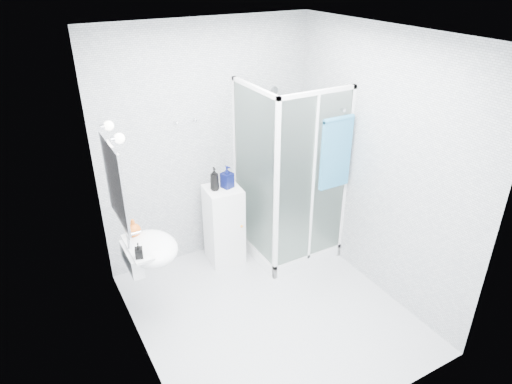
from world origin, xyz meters
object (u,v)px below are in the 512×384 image
storage_cabinet (224,225)px  shampoo_bottle_b (227,177)px  hand_towel (336,151)px  shower_enclosure (286,220)px  soap_dispenser_black (139,251)px  shampoo_bottle_a (214,179)px  soap_dispenser_orange (133,228)px  wall_basin (148,249)px

storage_cabinet → shampoo_bottle_b: 0.58m
storage_cabinet → hand_towel: size_ratio=1.19×
shower_enclosure → hand_towel: (0.31, -0.40, 0.92)m
hand_towel → shampoo_bottle_b: (-0.91, 0.65, -0.34)m
storage_cabinet → soap_dispenser_black: (-1.13, -0.74, 0.48)m
shampoo_bottle_a → soap_dispenser_orange: size_ratio=1.53×
wall_basin → shampoo_bottle_a: shampoo_bottle_a is taller
hand_towel → shampoo_bottle_b: 1.17m
storage_cabinet → soap_dispenser_orange: 1.24m
soap_dispenser_black → storage_cabinet: bearing=33.3°
storage_cabinet → shampoo_bottle_b: shampoo_bottle_b is taller
soap_dispenser_orange → soap_dispenser_black: bearing=-99.5°
hand_towel → soap_dispenser_orange: (-2.03, 0.26, -0.42)m
hand_towel → shampoo_bottle_a: (-1.05, 0.66, -0.34)m
shampoo_bottle_a → soap_dispenser_black: shampoo_bottle_a is taller
wall_basin → shampoo_bottle_b: bearing=28.1°
soap_dispenser_black → soap_dispenser_orange: bearing=80.5°
storage_cabinet → wall_basin: bearing=-145.8°
soap_dispenser_orange → soap_dispenser_black: size_ratio=1.19×
wall_basin → shampoo_bottle_b: size_ratio=2.26×
shower_enclosure → soap_dispenser_orange: shower_enclosure is taller
shower_enclosure → shampoo_bottle_b: (-0.60, 0.25, 0.58)m
shower_enclosure → soap_dispenser_orange: (-1.72, -0.14, 0.50)m
storage_cabinet → soap_dispenser_black: bearing=-141.9°
wall_basin → shower_enclosure: bearing=10.8°
shampoo_bottle_a → soap_dispenser_orange: shampoo_bottle_a is taller
shampoo_bottle_b → wall_basin: bearing=-151.9°
soap_dispenser_black → shower_enclosure: bearing=15.4°
storage_cabinet → shampoo_bottle_a: bearing=177.5°
shower_enclosure → shampoo_bottle_a: shower_enclosure is taller
storage_cabinet → shower_enclosure: bearing=-16.1°
shower_enclosure → storage_cabinet: (-0.65, 0.25, 0.00)m
wall_basin → shampoo_bottle_b: 1.22m
soap_dispenser_black → wall_basin: bearing=54.7°
wall_basin → hand_towel: (1.97, -0.09, 0.57)m
soap_dispenser_orange → shower_enclosure: bearing=4.7°
shampoo_bottle_a → soap_dispenser_black: (-1.04, -0.75, -0.10)m
soap_dispenser_orange → soap_dispenser_black: 0.36m
shampoo_bottle_b → soap_dispenser_orange: shampoo_bottle_b is taller
shampoo_bottle_b → hand_towel: bearing=-35.6°
wall_basin → shampoo_bottle_a: size_ratio=2.19×
shower_enclosure → wall_basin: 1.72m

